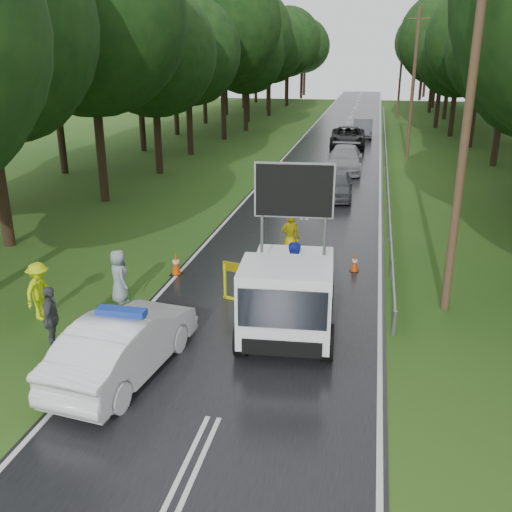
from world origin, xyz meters
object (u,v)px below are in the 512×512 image
(queue_car_first, at_px, (336,185))
(queue_car_fourth, at_px, (363,128))
(civilian, at_px, (296,275))
(barrier, at_px, (267,279))
(queue_car_third, at_px, (348,137))
(officer, at_px, (290,238))
(queue_car_second, at_px, (345,159))
(police_sedan, at_px, (124,345))
(work_truck, at_px, (289,290))

(queue_car_first, bearing_deg, queue_car_fourth, 85.84)
(queue_car_first, relative_size, queue_car_fourth, 0.85)
(civilian, relative_size, queue_car_first, 0.49)
(barrier, relative_size, queue_car_third, 0.50)
(barrier, bearing_deg, officer, 105.08)
(queue_car_second, bearing_deg, barrier, -93.84)
(police_sedan, height_order, queue_car_second, police_sedan)
(police_sedan, distance_m, queue_car_fourth, 41.17)
(officer, bearing_deg, work_truck, 95.62)
(police_sedan, xyz_separation_m, queue_car_fourth, (4.26, 40.95, 0.01))
(queue_car_third, height_order, queue_car_fourth, queue_car_third)
(work_truck, bearing_deg, police_sedan, -142.52)
(queue_car_third, bearing_deg, civilian, -92.06)
(officer, distance_m, queue_car_second, 17.13)
(barrier, height_order, civilian, civilian)
(queue_car_third, bearing_deg, queue_car_first, -91.14)
(officer, distance_m, queue_car_third, 26.71)
(queue_car_third, bearing_deg, queue_car_second, -90.35)
(police_sedan, relative_size, work_truck, 0.87)
(police_sedan, distance_m, civilian, 5.69)
(police_sedan, relative_size, queue_car_fourth, 1.01)
(queue_car_third, bearing_deg, queue_car_fourth, 78.33)
(queue_car_second, distance_m, queue_car_fourth, 15.61)
(barrier, height_order, queue_car_fourth, queue_car_fourth)
(queue_car_second, height_order, queue_car_fourth, queue_car_fourth)
(civilian, bearing_deg, barrier, -176.26)
(queue_car_second, bearing_deg, police_sedan, -99.11)
(queue_car_first, relative_size, queue_car_second, 0.76)
(police_sedan, xyz_separation_m, work_truck, (3.36, 3.01, 0.39))
(civilian, distance_m, queue_car_fourth, 36.35)
(civilian, bearing_deg, queue_car_third, 68.61)
(queue_car_first, distance_m, queue_car_third, 16.81)
(queue_car_first, bearing_deg, queue_car_second, 87.58)
(police_sedan, distance_m, queue_car_third, 35.10)
(work_truck, distance_m, queue_car_second, 22.34)
(police_sedan, height_order, queue_car_first, police_sedan)
(queue_car_first, xyz_separation_m, queue_car_third, (-0.31, 16.81, 0.11))
(police_sedan, relative_size, queue_car_second, 0.90)
(barrier, distance_m, queue_car_fourth, 36.74)
(queue_car_fourth, bearing_deg, police_sedan, -96.76)
(work_truck, relative_size, queue_car_second, 1.04)
(civilian, xyz_separation_m, queue_car_first, (0.24, 13.53, -0.29))
(police_sedan, height_order, barrier, police_sedan)
(police_sedan, xyz_separation_m, civilian, (3.33, 4.61, 0.21))
(officer, height_order, queue_car_third, officer)
(officer, relative_size, queue_car_second, 0.34)
(barrier, relative_size, officer, 1.59)
(officer, xyz_separation_m, queue_car_third, (0.62, 26.70, -0.11))
(police_sedan, relative_size, barrier, 1.66)
(civilian, bearing_deg, work_truck, -110.32)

